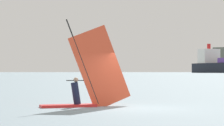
{
  "coord_description": "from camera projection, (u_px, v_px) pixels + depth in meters",
  "views": [
    {
      "loc": [
        4.24,
        -19.81,
        1.63
      ],
      "look_at": [
        -1.52,
        2.23,
        2.04
      ],
      "focal_mm": 73.93,
      "sensor_mm": 36.0,
      "label": 1
    }
  ],
  "objects": [
    {
      "name": "windsurfer",
      "position": [
        85.0,
        84.0,
        21.2
      ],
      "size": [
        3.8,
        2.68,
        4.24
      ],
      "rotation": [
        0.0,
        0.0,
        3.72
      ],
      "color": "red",
      "rests_on": "ground_plane"
    },
    {
      "name": "ground_plane",
      "position": [
        133.0,
        108.0,
        20.21
      ],
      "size": [
        4000.0,
        4000.0,
        0.0
      ],
      "primitive_type": "plane",
      "color": "gray"
    }
  ]
}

